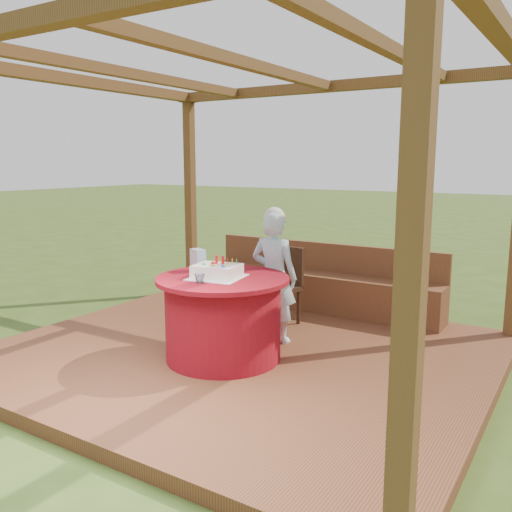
{
  "coord_description": "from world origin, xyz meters",
  "views": [
    {
      "loc": [
        2.78,
        -4.17,
        1.92
      ],
      "look_at": [
        0.0,
        0.25,
        1.0
      ],
      "focal_mm": 38.0,
      "sensor_mm": 36.0,
      "label": 1
    }
  ],
  "objects": [
    {
      "name": "chair",
      "position": [
        -0.11,
        0.97,
        0.59
      ],
      "size": [
        0.48,
        0.48,
        0.86
      ],
      "color": "#331C10",
      "rests_on": "deck"
    },
    {
      "name": "table",
      "position": [
        -0.01,
        -0.29,
        0.51
      ],
      "size": [
        1.21,
        1.21,
        0.77
      ],
      "color": "maroon",
      "rests_on": "deck"
    },
    {
      "name": "gift_bag",
      "position": [
        -0.37,
        -0.2,
        0.99
      ],
      "size": [
        0.17,
        0.14,
        0.21
      ],
      "primitive_type": "cube",
      "rotation": [
        0.0,
        0.0,
        -0.39
      ],
      "color": "#D78BBB",
      "rests_on": "table"
    },
    {
      "name": "deck",
      "position": [
        0.0,
        0.0,
        0.06
      ],
      "size": [
        4.5,
        4.0,
        0.12
      ],
      "primitive_type": "cube",
      "color": "brown",
      "rests_on": "ground"
    },
    {
      "name": "ground",
      "position": [
        0.0,
        0.0,
        0.0
      ],
      "size": [
        60.0,
        60.0,
        0.0
      ],
      "primitive_type": "plane",
      "color": "#344D19",
      "rests_on": "ground"
    },
    {
      "name": "birthday_cake",
      "position": [
        -0.04,
        -0.34,
        0.95
      ],
      "size": [
        0.52,
        0.52,
        0.19
      ],
      "color": "white",
      "rests_on": "table"
    },
    {
      "name": "pergola",
      "position": [
        0.0,
        0.0,
        2.41
      ],
      "size": [
        4.5,
        4.0,
        2.72
      ],
      "color": "brown",
      "rests_on": "deck"
    },
    {
      "name": "drinking_glass",
      "position": [
        -0.03,
        -0.6,
        0.93
      ],
      "size": [
        0.1,
        0.1,
        0.08
      ],
      "primitive_type": "imported",
      "rotation": [
        0.0,
        0.0,
        -0.21
      ],
      "color": "white",
      "rests_on": "table"
    },
    {
      "name": "bench",
      "position": [
        0.0,
        1.72,
        0.38
      ],
      "size": [
        3.0,
        0.42,
        0.8
      ],
      "color": "brown",
      "rests_on": "deck"
    },
    {
      "name": "elderly_woman",
      "position": [
        0.13,
        0.39,
        0.8
      ],
      "size": [
        0.51,
        0.36,
        1.36
      ],
      "color": "#9CCCE7",
      "rests_on": "deck"
    }
  ]
}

